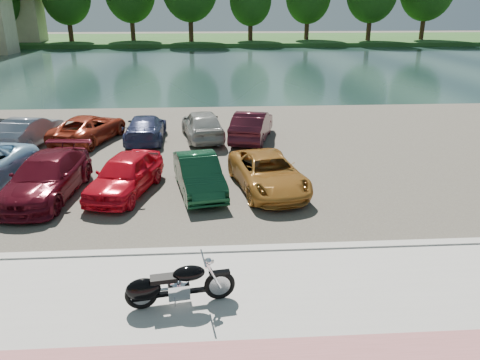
# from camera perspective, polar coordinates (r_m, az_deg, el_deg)

# --- Properties ---
(ground) EXTENTS (200.00, 200.00, 0.00)m
(ground) POSITION_cam_1_polar(r_m,az_deg,el_deg) (10.65, -0.49, -14.20)
(ground) COLOR #595447
(ground) RESTS_ON ground
(promenade) EXTENTS (60.00, 6.00, 0.10)m
(promenade) POSITION_cam_1_polar(r_m,az_deg,el_deg) (9.82, -0.14, -17.31)
(promenade) COLOR #B0ACA5
(promenade) RESTS_ON ground
(kerb) EXTENTS (60.00, 0.30, 0.14)m
(kerb) POSITION_cam_1_polar(r_m,az_deg,el_deg) (12.30, -1.03, -8.58)
(kerb) COLOR #B0ACA5
(kerb) RESTS_ON ground
(parking_lot) EXTENTS (60.00, 18.00, 0.04)m
(parking_lot) POSITION_cam_1_polar(r_m,az_deg,el_deg) (20.63, -2.25, 3.66)
(parking_lot) COLOR #454038
(parking_lot) RESTS_ON ground
(river) EXTENTS (120.00, 40.00, 0.00)m
(river) POSITION_cam_1_polar(r_m,az_deg,el_deg) (49.09, -3.25, 13.68)
(river) COLOR #1A302E
(river) RESTS_ON ground
(far_bank) EXTENTS (120.00, 24.00, 0.60)m
(far_bank) POSITION_cam_1_polar(r_m,az_deg,el_deg) (80.91, -3.55, 16.71)
(far_bank) COLOR #214819
(far_bank) RESTS_ON ground
(motorcycle) EXTENTS (2.32, 0.78, 1.05)m
(motorcycle) POSITION_cam_1_polar(r_m,az_deg,el_deg) (10.13, -8.49, -12.66)
(motorcycle) COLOR black
(motorcycle) RESTS_ON promenade
(car_3) EXTENTS (2.33, 4.88, 1.37)m
(car_3) POSITION_cam_1_polar(r_m,az_deg,el_deg) (16.65, -22.54, 0.32)
(car_3) COLOR #530B18
(car_3) RESTS_ON parking_lot
(car_4) EXTENTS (2.54, 4.23, 1.35)m
(car_4) POSITION_cam_1_polar(r_m,az_deg,el_deg) (16.13, -13.85, 0.66)
(car_4) COLOR red
(car_4) RESTS_ON parking_lot
(car_5) EXTENTS (1.99, 3.96, 1.25)m
(car_5) POSITION_cam_1_polar(r_m,az_deg,el_deg) (15.90, -5.05, 0.72)
(car_5) COLOR #103C22
(car_5) RESTS_ON parking_lot
(car_6) EXTENTS (2.75, 4.67, 1.22)m
(car_6) POSITION_cam_1_polar(r_m,az_deg,el_deg) (16.04, 3.44, 0.89)
(car_6) COLOR #B27329
(car_6) RESTS_ON parking_lot
(car_9) EXTENTS (2.13, 4.19, 1.32)m
(car_9) POSITION_cam_1_polar(r_m,az_deg,el_deg) (23.10, -24.32, 5.44)
(car_9) COLOR gray
(car_9) RESTS_ON parking_lot
(car_10) EXTENTS (3.25, 4.84, 1.23)m
(car_10) POSITION_cam_1_polar(r_m,az_deg,el_deg) (22.89, -17.94, 6.05)
(car_10) COLOR #A3311B
(car_10) RESTS_ON parking_lot
(car_11) EXTENTS (1.75, 4.21, 1.22)m
(car_11) POSITION_cam_1_polar(r_m,az_deg,el_deg) (22.24, -11.44, 6.22)
(car_11) COLOR navy
(car_11) RESTS_ON parking_lot
(car_12) EXTENTS (2.31, 4.32, 1.40)m
(car_12) POSITION_cam_1_polar(r_m,az_deg,el_deg) (22.18, -4.61, 6.77)
(car_12) COLOR #A3A39E
(car_12) RESTS_ON parking_lot
(car_13) EXTENTS (2.46, 4.39, 1.37)m
(car_13) POSITION_cam_1_polar(r_m,az_deg,el_deg) (21.95, 1.45, 6.64)
(car_13) COLOR #43111C
(car_13) RESTS_ON parking_lot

